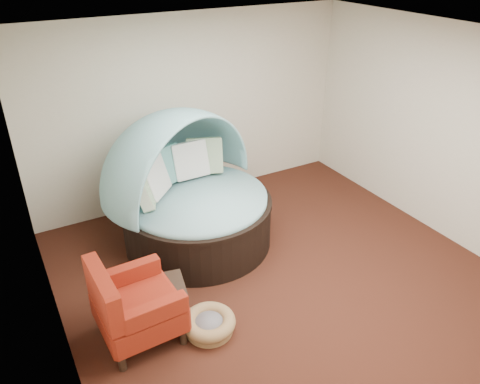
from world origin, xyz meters
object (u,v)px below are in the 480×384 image
red_armchair (133,306)px  side_table (164,297)px  pet_basket (209,324)px  canopy_daybed (189,185)px

red_armchair → side_table: bearing=17.8°
pet_basket → red_armchair: red_armchair is taller
red_armchair → canopy_daybed: bearing=46.0°
canopy_daybed → red_armchair: (-1.25, -1.39, -0.41)m
canopy_daybed → red_armchair: bearing=-155.0°
canopy_daybed → side_table: canopy_daybed is taller
red_armchair → side_table: red_armchair is taller
canopy_daybed → side_table: bearing=-148.1°
side_table → canopy_daybed: bearing=55.0°
pet_basket → side_table: 0.56m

